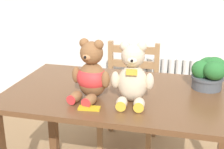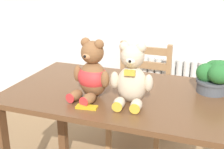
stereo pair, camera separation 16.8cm
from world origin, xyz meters
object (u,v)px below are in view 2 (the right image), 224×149
(wooden_chair_behind, at_px, (140,96))
(teddy_bear_right, at_px, (132,78))
(potted_plant, at_px, (214,76))
(teddy_bear_left, at_px, (92,74))
(chocolate_bar, at_px, (87,107))

(wooden_chair_behind, relative_size, teddy_bear_right, 2.62)
(wooden_chair_behind, height_order, potted_plant, potted_plant)
(wooden_chair_behind, bearing_deg, teddy_bear_left, 86.45)
(wooden_chair_behind, distance_m, teddy_bear_left, 0.99)
(potted_plant, distance_m, chocolate_bar, 0.76)
(wooden_chair_behind, bearing_deg, chocolate_bar, 88.96)
(potted_plant, height_order, chocolate_bar, potted_plant)
(wooden_chair_behind, height_order, chocolate_bar, wooden_chair_behind)
(teddy_bear_left, bearing_deg, wooden_chair_behind, -82.25)
(teddy_bear_right, xyz_separation_m, potted_plant, (0.40, 0.30, -0.04))
(teddy_bear_right, xyz_separation_m, chocolate_bar, (-0.19, -0.15, -0.14))
(teddy_bear_left, xyz_separation_m, potted_plant, (0.63, 0.30, -0.03))
(teddy_bear_left, xyz_separation_m, chocolate_bar, (0.04, -0.15, -0.13))
(potted_plant, bearing_deg, teddy_bear_right, -143.06)
(potted_plant, xyz_separation_m, chocolate_bar, (-0.60, -0.45, -0.09))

